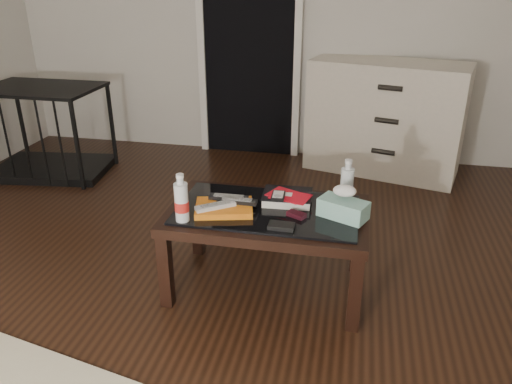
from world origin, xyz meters
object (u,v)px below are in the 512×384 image
Objects in this scene: pet_crate at (49,145)px; textbook at (287,197)px; coffee_table at (267,220)px; water_bottle_left at (181,198)px; dresser at (385,118)px; water_bottle_right at (347,182)px; tissue_box at (343,209)px.

pet_crate is 3.87× the size of textbook.
water_bottle_left is (-0.37, -0.20, 0.18)m from coffee_table.
water_bottle_left reaches higher than textbook.
pet_crate is at bearing 139.00° from water_bottle_left.
dresser reaches higher than textbook.
water_bottle_right reaches higher than tissue_box.
textbook is 0.56m from water_bottle_left.
textbook is at bearing -35.52° from pet_crate.
tissue_box is (0.29, -0.12, 0.02)m from textbook.
tissue_box is (0.75, 0.19, -0.07)m from water_bottle_left.
coffee_table is at bearing -158.43° from tissue_box.
dresser is 1.88m from tissue_box.
water_bottle_left is at bearing -149.24° from textbook.
coffee_table is 4.35× the size of tissue_box.
water_bottle_right is (2.43, -1.11, 0.35)m from pet_crate.
dresser is at bearing 81.69° from water_bottle_right.
dresser is 1.83m from textbook.
textbook is (-0.54, -1.74, 0.03)m from dresser.
pet_crate is at bearing 148.75° from textbook.
water_bottle_left is at bearing -155.45° from water_bottle_right.
water_bottle_left is at bearing -151.47° from coffee_table.
water_bottle_left is (-1.00, -2.05, 0.13)m from dresser.
coffee_table is 0.78× the size of dresser.
tissue_box is at bearing -25.62° from textbook.
dresser is 2.28m from water_bottle_left.
water_bottle_left reaches higher than coffee_table.
pet_crate is at bearing 176.51° from tissue_box.
dresser is at bearing 69.68° from textbook.
tissue_box is at bearing -83.21° from dresser.
tissue_box is at bearing -2.56° from coffee_table.
dresser is at bearing 5.33° from pet_crate.
water_bottle_left is at bearing -48.25° from pet_crate.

